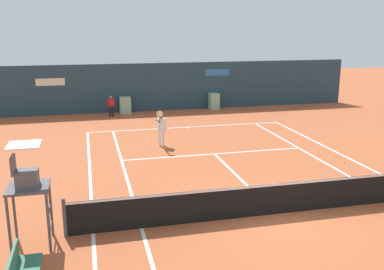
% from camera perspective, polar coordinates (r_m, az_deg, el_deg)
% --- Properties ---
extents(ground_plane, '(80.00, 80.00, 0.01)m').
position_cam_1_polar(ground_plane, '(13.83, 9.96, -9.13)').
color(ground_plane, '#A8512D').
extents(tennis_net, '(12.10, 0.10, 1.07)m').
position_cam_1_polar(tennis_net, '(13.15, 11.06, -8.03)').
color(tennis_net, '#4C4C51').
rests_on(tennis_net, ground_plane).
extents(sponsor_back_wall, '(25.00, 1.02, 3.09)m').
position_cam_1_polar(sponsor_back_wall, '(28.74, -3.11, 6.24)').
color(sponsor_back_wall, '#233D4C').
rests_on(sponsor_back_wall, ground_plane).
extents(umpire_chair, '(1.00, 1.00, 2.65)m').
position_cam_1_polar(umpire_chair, '(11.47, -20.74, -5.73)').
color(umpire_chair, '#47474C').
rests_on(umpire_chair, ground_plane).
extents(player_bench, '(0.54, 1.46, 0.88)m').
position_cam_1_polar(player_bench, '(10.06, -21.31, -16.06)').
color(player_bench, '#38383D').
rests_on(player_bench, ground_plane).
extents(player_on_baseline, '(0.56, 0.68, 1.76)m').
position_cam_1_polar(player_on_baseline, '(20.03, -4.03, 1.07)').
color(player_on_baseline, white).
rests_on(player_on_baseline, ground_plane).
extents(ball_kid_centre_post, '(0.43, 0.20, 1.29)m').
position_cam_1_polar(ball_kid_centre_post, '(27.09, -10.51, 3.92)').
color(ball_kid_centre_post, black).
rests_on(ball_kid_centre_post, ground_plane).
extents(tennis_ball_mid_court, '(0.07, 0.07, 0.07)m').
position_cam_1_polar(tennis_ball_mid_court, '(18.74, 19.22, -3.38)').
color(tennis_ball_mid_court, '#CCE033').
rests_on(tennis_ball_mid_court, ground_plane).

